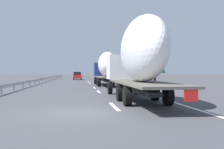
# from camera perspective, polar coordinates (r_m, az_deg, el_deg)

# --- Properties ---
(ground_plane) EXTENTS (260.00, 260.00, 0.00)m
(ground_plane) POSITION_cam_1_polar(r_m,az_deg,el_deg) (51.38, -7.32, -1.43)
(ground_plane) COLOR #424247
(lane_stripe_0) EXTENTS (3.20, 0.20, 0.01)m
(lane_stripe_0) POSITION_cam_1_polar(r_m,az_deg,el_deg) (13.59, 0.48, -6.89)
(lane_stripe_0) COLOR white
(lane_stripe_0) RESTS_ON ground_plane
(lane_stripe_1) EXTENTS (3.20, 0.20, 0.01)m
(lane_stripe_1) POSITION_cam_1_polar(r_m,az_deg,el_deg) (23.74, -2.91, -3.70)
(lane_stripe_1) COLOR white
(lane_stripe_1) RESTS_ON ground_plane
(lane_stripe_2) EXTENTS (3.20, 0.20, 0.01)m
(lane_stripe_2) POSITION_cam_1_polar(r_m,az_deg,el_deg) (29.76, -3.82, -2.85)
(lane_stripe_2) COLOR white
(lane_stripe_2) RESTS_ON ground_plane
(lane_stripe_3) EXTENTS (3.20, 0.20, 0.01)m
(lane_stripe_3) POSITION_cam_1_polar(r_m,az_deg,el_deg) (41.72, -4.84, -1.87)
(lane_stripe_3) COLOR white
(lane_stripe_3) RESTS_ON ground_plane
(lane_stripe_4) EXTENTS (3.20, 0.20, 0.01)m
(lane_stripe_4) POSITION_cam_1_polar(r_m,az_deg,el_deg) (47.41, -5.14, -1.58)
(lane_stripe_4) COLOR white
(lane_stripe_4) RESTS_ON ground_plane
(lane_stripe_5) EXTENTS (3.20, 0.20, 0.01)m
(lane_stripe_5) POSITION_cam_1_polar(r_m,az_deg,el_deg) (60.48, -5.62, -1.13)
(lane_stripe_5) COLOR white
(lane_stripe_5) RESTS_ON ground_plane
(lane_stripe_6) EXTENTS (3.20, 0.20, 0.01)m
(lane_stripe_6) POSITION_cam_1_polar(r_m,az_deg,el_deg) (69.08, -5.84, -0.92)
(lane_stripe_6) COLOR white
(lane_stripe_6) RESTS_ON ground_plane
(edge_line_right) EXTENTS (110.00, 0.20, 0.01)m
(edge_line_right) POSITION_cam_1_polar(r_m,az_deg,el_deg) (56.65, -1.75, -1.24)
(edge_line_right) COLOR white
(edge_line_right) RESTS_ON ground_plane
(truck_lead) EXTENTS (13.42, 2.55, 4.27)m
(truck_lead) POSITION_cam_1_polar(r_m,az_deg,el_deg) (34.45, -1.30, 1.62)
(truck_lead) COLOR navy
(truck_lead) RESTS_ON ground_plane
(truck_trailing) EXTENTS (13.87, 2.55, 4.91)m
(truck_trailing) POSITION_cam_1_polar(r_m,az_deg,el_deg) (16.20, 5.64, 3.92)
(truck_trailing) COLOR silver
(truck_trailing) RESTS_ON ground_plane
(car_red_compact) EXTENTS (4.75, 1.88, 1.79)m
(car_red_compact) POSITION_cam_1_polar(r_m,az_deg,el_deg) (61.22, -7.48, -0.26)
(car_red_compact) COLOR red
(car_red_compact) RESTS_ON ground_plane
(car_yellow_coupe) EXTENTS (4.13, 1.80, 1.80)m
(car_yellow_coupe) POSITION_cam_1_polar(r_m,az_deg,el_deg) (97.34, -7.28, 0.04)
(car_yellow_coupe) COLOR gold
(car_yellow_coupe) RESTS_ON ground_plane
(road_sign) EXTENTS (0.10, 0.90, 3.11)m
(road_sign) POSITION_cam_1_polar(r_m,az_deg,el_deg) (58.26, -0.73, 0.93)
(road_sign) COLOR gray
(road_sign) RESTS_ON ground_plane
(tree_0) EXTENTS (2.93, 2.93, 6.66)m
(tree_0) POSITION_cam_1_polar(r_m,az_deg,el_deg) (92.43, 0.84, 2.05)
(tree_0) COLOR #472D19
(tree_0) RESTS_ON ground_plane
(tree_1) EXTENTS (2.96, 2.96, 6.30)m
(tree_1) POSITION_cam_1_polar(r_m,az_deg,el_deg) (100.88, -1.86, 1.83)
(tree_1) COLOR #472D19
(tree_1) RESTS_ON ground_plane
(tree_2) EXTENTS (2.86, 2.86, 5.60)m
(tree_2) POSITION_cam_1_polar(r_m,az_deg,el_deg) (36.80, 9.21, 3.38)
(tree_2) COLOR #472D19
(tree_2) RESTS_ON ground_plane
(guardrail_median) EXTENTS (94.00, 0.10, 0.76)m
(guardrail_median) POSITION_cam_1_polar(r_m,az_deg,el_deg) (54.69, -13.63, -0.71)
(guardrail_median) COLOR #9EA0A5
(guardrail_median) RESTS_ON ground_plane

